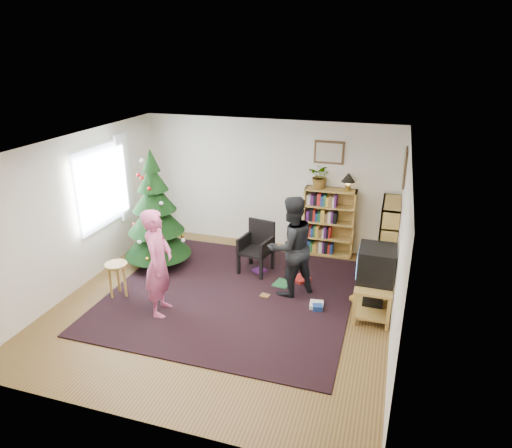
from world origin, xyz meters
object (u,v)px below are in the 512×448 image
(christmas_tree, at_px, (156,219))
(bookshelf_right, at_px, (388,237))
(armchair, at_px, (257,245))
(potted_plant, at_px, (321,176))
(person_by_chair, at_px, (291,247))
(bookshelf_back, at_px, (329,221))
(person_standing, at_px, (158,263))
(crt_tv, at_px, (377,264))
(picture_right, at_px, (405,167))
(picture_back, at_px, (329,152))
(table_lamp, at_px, (348,179))
(tv_stand, at_px, (374,292))
(stool, at_px, (117,271))

(christmas_tree, height_order, bookshelf_right, christmas_tree)
(armchair, bearing_deg, potted_plant, 61.31)
(person_by_chair, bearing_deg, bookshelf_back, -146.36)
(bookshelf_back, distance_m, person_standing, 3.50)
(bookshelf_right, bearing_deg, crt_tv, 175.13)
(picture_right, bearing_deg, christmas_tree, -168.75)
(armchair, bearing_deg, christmas_tree, -158.61)
(picture_back, relative_size, picture_right, 0.92)
(armchair, xyz_separation_m, table_lamp, (1.39, 1.07, 1.03))
(tv_stand, distance_m, stool, 3.99)
(bookshelf_back, relative_size, person_standing, 0.79)
(bookshelf_right, height_order, tv_stand, bookshelf_right)
(table_lamp, bearing_deg, stool, -141.10)
(bookshelf_right, distance_m, person_standing, 3.97)
(crt_tv, distance_m, table_lamp, 2.12)
(christmas_tree, xyz_separation_m, table_lamp, (3.17, 1.41, 0.63))
(armchair, bearing_deg, bookshelf_back, 55.52)
(bookshelf_right, relative_size, stool, 2.23)
(christmas_tree, xyz_separation_m, potted_plant, (2.67, 1.41, 0.63))
(potted_plant, bearing_deg, picture_back, 51.25)
(picture_back, relative_size, christmas_tree, 0.26)
(stool, bearing_deg, potted_plant, 43.66)
(bookshelf_right, xyz_separation_m, table_lamp, (-0.80, 0.43, 0.86))
(person_by_chair, height_order, table_lamp, person_by_chair)
(bookshelf_back, distance_m, potted_plant, 0.89)
(bookshelf_back, distance_m, bookshelf_right, 1.18)
(bookshelf_right, bearing_deg, armchair, 106.45)
(person_by_chair, bearing_deg, armchair, -84.76)
(christmas_tree, bearing_deg, stool, -93.06)
(tv_stand, relative_size, table_lamp, 2.82)
(christmas_tree, distance_m, table_lamp, 3.53)
(picture_right, relative_size, christmas_tree, 0.28)
(picture_right, height_order, person_standing, picture_right)
(armchair, xyz_separation_m, person_standing, (-0.97, -1.75, 0.33))
(potted_plant, bearing_deg, person_standing, -123.33)
(bookshelf_right, bearing_deg, picture_right, -139.99)
(bookshelf_right, height_order, stool, bookshelf_right)
(bookshelf_back, relative_size, table_lamp, 3.85)
(bookshelf_back, xyz_separation_m, crt_tv, (0.98, -1.87, 0.14))
(armchair, height_order, table_lamp, table_lamp)
(armchair, bearing_deg, crt_tv, -10.26)
(tv_stand, bearing_deg, stool, -169.29)
(bookshelf_right, height_order, potted_plant, potted_plant)
(picture_right, height_order, crt_tv, picture_right)
(crt_tv, distance_m, person_by_chair, 1.33)
(armchair, bearing_deg, person_standing, -108.15)
(bookshelf_back, relative_size, stool, 2.23)
(picture_back, height_order, picture_right, picture_right)
(person_by_chair, relative_size, potted_plant, 3.57)
(christmas_tree, bearing_deg, person_by_chair, -6.51)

